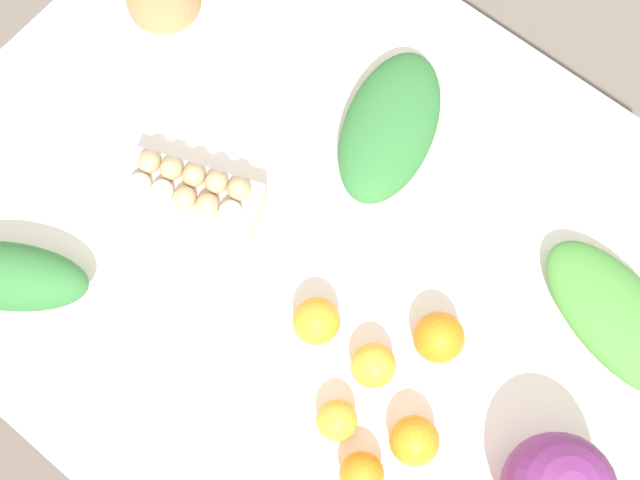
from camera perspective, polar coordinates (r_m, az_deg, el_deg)
ground_plane at (r=2.21m, az=0.00°, el=-6.63°), size 8.00×8.00×0.00m
dining_table at (r=1.58m, az=0.00°, el=-1.26°), size 1.39×1.09×0.74m
egg_carton at (r=1.51m, az=-8.22°, el=2.99°), size 0.25×0.17×0.09m
greens_bunch_kale at (r=1.51m, az=18.54°, el=-4.74°), size 0.33×0.22×0.07m
greens_bunch_scallion at (r=1.55m, az=4.50°, el=7.28°), size 0.25×0.34×0.08m
greens_bunch_dandelion at (r=1.52m, az=-19.46°, el=-2.19°), size 0.29×0.24×0.10m
orange_0 at (r=1.40m, az=6.06°, el=-12.65°), size 0.08×0.08×0.08m
orange_1 at (r=1.43m, az=7.61°, el=-6.19°), size 0.08×0.08×0.08m
orange_2 at (r=1.41m, az=3.43°, el=-8.02°), size 0.07×0.07×0.07m
orange_3 at (r=1.40m, az=1.08°, el=-11.46°), size 0.06×0.06×0.06m
orange_4 at (r=1.39m, az=2.69°, el=-14.73°), size 0.07×0.07×0.07m
orange_5 at (r=1.42m, az=-0.23°, el=-5.20°), size 0.08×0.08×0.08m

